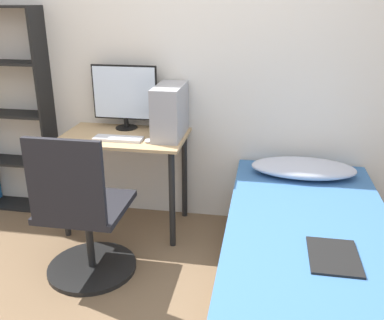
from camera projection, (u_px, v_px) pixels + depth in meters
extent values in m
cube|color=silver|center=(190.00, 62.00, 3.19)|extent=(8.00, 0.05, 2.50)
cube|color=tan|center=(124.00, 137.00, 3.16)|extent=(0.92, 0.56, 0.02)
cylinder|color=black|center=(63.00, 192.00, 3.15)|extent=(0.04, 0.04, 0.73)
cylinder|color=black|center=(172.00, 200.00, 3.01)|extent=(0.04, 0.04, 0.73)
cylinder|color=black|center=(88.00, 169.00, 3.57)|extent=(0.04, 0.04, 0.73)
cylinder|color=black|center=(185.00, 175.00, 3.44)|extent=(0.04, 0.04, 0.73)
cube|color=black|center=(47.00, 116.00, 3.39)|extent=(0.02, 0.23, 1.65)
cube|color=black|center=(19.00, 204.00, 3.74)|extent=(0.72, 0.23, 0.02)
cube|color=black|center=(12.00, 161.00, 3.60)|extent=(0.72, 0.23, 0.02)
cube|color=black|center=(5.00, 114.00, 3.45)|extent=(0.72, 0.23, 0.02)
cylinder|color=black|center=(92.00, 267.00, 2.86)|extent=(0.58, 0.58, 0.03)
cylinder|color=black|center=(90.00, 238.00, 2.78)|extent=(0.05, 0.05, 0.42)
cube|color=black|center=(86.00, 207.00, 2.70)|extent=(0.51, 0.51, 0.04)
cube|color=black|center=(65.00, 182.00, 2.38)|extent=(0.46, 0.04, 0.50)
cube|color=#4C3D2D|center=(305.00, 288.00, 2.49)|extent=(0.96, 2.03, 0.23)
cube|color=#38669E|center=(309.00, 250.00, 2.40)|extent=(0.93, 1.99, 0.28)
ellipsoid|color=#B2B7C6|center=(303.00, 168.00, 3.02)|extent=(0.73, 0.36, 0.11)
cube|color=black|center=(334.00, 256.00, 2.08)|extent=(0.24, 0.32, 0.01)
cylinder|color=black|center=(127.00, 128.00, 3.33)|extent=(0.17, 0.17, 0.01)
cylinder|color=black|center=(126.00, 122.00, 3.31)|extent=(0.04, 0.04, 0.07)
cube|color=black|center=(125.00, 93.00, 3.23)|extent=(0.51, 0.01, 0.41)
cube|color=silver|center=(124.00, 93.00, 3.22)|extent=(0.48, 0.01, 0.39)
cube|color=silver|center=(118.00, 139.00, 3.05)|extent=(0.35, 0.12, 0.02)
cube|color=#99999E|center=(170.00, 111.00, 3.07)|extent=(0.19, 0.43, 0.37)
ellipsoid|color=silver|center=(149.00, 140.00, 3.01)|extent=(0.06, 0.09, 0.02)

